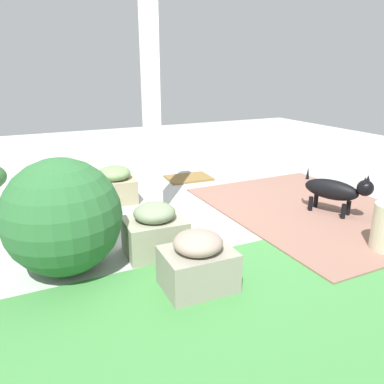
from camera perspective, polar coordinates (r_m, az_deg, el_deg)
The scene contains 9 objects.
ground_plane at distance 4.10m, azimuth -0.87°, elevation -2.57°, with size 12.00×12.00×0.00m, color #ACAEA9.
brick_path at distance 4.25m, azimuth 17.41°, elevation -2.53°, with size 1.80×2.40×0.02m, color #875F51.
porch_pillar at distance 3.81m, azimuth -6.18°, elevation 14.10°, with size 0.14×0.14×2.37m, color white.
stone_planter_nearest at distance 4.36m, azimuth -11.49°, elevation 1.04°, with size 0.47×0.44×0.41m.
stone_planter_mid at distance 3.09m, azimuth -5.57°, elevation -5.79°, with size 0.50×0.41×0.43m.
stone_planter_far at distance 2.62m, azimuth 0.88°, elevation -10.53°, with size 0.49×0.39×0.41m.
round_shrub at distance 2.89m, azimuth -18.85°, elevation -3.53°, with size 0.85×0.85×0.85m, color #2A6231.
dog at distance 4.10m, azimuth 20.75°, elevation 0.29°, with size 0.40×0.67×0.47m.
doormat at distance 5.20m, azimuth -0.51°, elevation 2.12°, with size 0.59×0.42×0.03m, color brown.
Camera 1 is at (1.62, 3.48, 1.44)m, focal length 35.59 mm.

